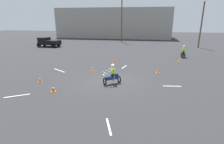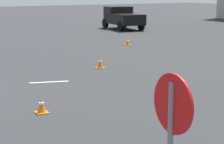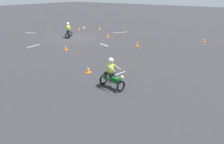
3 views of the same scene
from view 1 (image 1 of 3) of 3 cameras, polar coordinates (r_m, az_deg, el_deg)
The scene contains 19 objects.
ground_plane at distance 14.87m, azimuth -0.37°, elevation -3.01°, with size 120.00×120.00×0.00m, color #28282B.
motorcycle_rider_foreground at distance 14.08m, azimuth 0.13°, elevation -1.05°, with size 1.49×1.30×1.66m.
motorcycle_rider_background at distance 25.94m, azimuth 22.28°, elevation 6.06°, with size 0.86×1.55×1.66m.
pickup_truck at distance 35.46m, azimuth -20.07°, elevation 9.24°, with size 4.32×2.37×1.73m.
traffic_cone_near_left at distance 13.40m, azimuth -18.63°, elevation -5.29°, with size 0.32×0.32×0.44m.
traffic_cone_near_right at distance 17.75m, azimuth 14.79°, elevation 0.39°, with size 0.32×0.32×0.39m.
traffic_cone_mid_center at distance 15.83m, azimuth -22.42°, elevation -2.33°, with size 0.32×0.32×0.42m.
traffic_cone_mid_left at distance 22.07m, azimuth 0.99°, elevation 4.22°, with size 0.32×0.32×0.43m.
traffic_cone_far_right at distance 18.02m, azimuth -6.38°, elevation 1.06°, with size 0.32×0.32×0.36m.
traffic_cone_far_center at distance 27.79m, azimuth -9.00°, elevation 6.62°, with size 0.32×0.32×0.38m.
traffic_cone_far_left at distance 23.39m, azimuth 21.10°, elevation 3.71°, with size 0.32×0.32×0.36m.
lane_stripe_e at distance 14.59m, azimuth 19.00°, elevation -4.36°, with size 0.10×1.41×0.01m, color silver.
lane_stripe_n at distance 19.28m, azimuth 4.00°, elevation 1.67°, with size 0.10×1.36×0.01m, color silver.
lane_stripe_nw at distance 18.74m, azimuth -16.83°, elevation 0.51°, with size 0.10×1.97×0.01m, color silver.
lane_stripe_sw at distance 13.79m, azimuth -28.56°, elevation -6.82°, with size 0.10×1.63×0.01m, color silver.
lane_stripe_s at distance 9.02m, azimuth -1.06°, elevation -17.32°, with size 0.10×1.43×0.01m, color silver.
utility_pole_near at distance 35.63m, azimuth 27.13°, elevation 13.40°, with size 0.24×0.24×7.94m, color brown.
utility_pole_far at distance 40.14m, azimuth 3.18°, elevation 17.07°, with size 0.24×0.24×10.32m, color brown.
building_backdrop at distance 50.98m, azimuth 0.57°, elevation 15.68°, with size 30.59×9.25×7.84m, color gray.
Camera 1 is at (2.41, -13.76, 5.09)m, focal length 28.00 mm.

